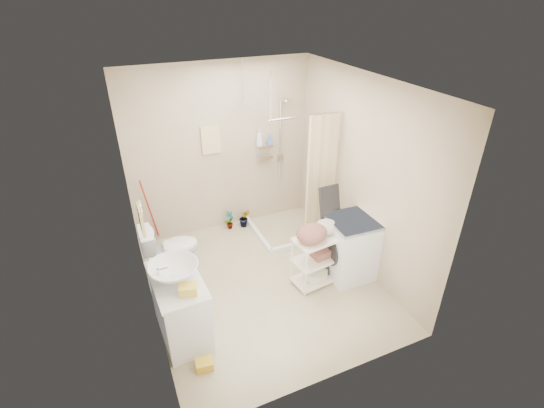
{
  "coord_description": "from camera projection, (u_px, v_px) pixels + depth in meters",
  "views": [
    {
      "loc": [
        -1.53,
        -3.75,
        3.5
      ],
      "look_at": [
        0.24,
        0.25,
        1.03
      ],
      "focal_mm": 26.0,
      "sensor_mm": 36.0,
      "label": 1
    }
  ],
  "objects": [
    {
      "name": "tp_holder",
      "position": [
        150.0,
        263.0,
        4.46
      ],
      "size": [
        0.08,
        0.12,
        0.14
      ],
      "primitive_type": null,
      "color": "white",
      "rests_on": "wall_left"
    },
    {
      "name": "ceiling",
      "position": [
        261.0,
        84.0,
        3.97
      ],
      "size": [
        2.8,
        3.2,
        0.04
      ],
      "primitive_type": "cube",
      "color": "silver",
      "rests_on": "ground"
    },
    {
      "name": "laundry_rack",
      "position": [
        317.0,
        256.0,
        5.08
      ],
      "size": [
        0.65,
        0.43,
        0.84
      ],
      "primitive_type": null,
      "rotation": [
        0.0,
        0.0,
        0.13
      ],
      "color": "white",
      "rests_on": "ground"
    },
    {
      "name": "vanity",
      "position": [
        180.0,
        307.0,
        4.32
      ],
      "size": [
        0.54,
        0.91,
        0.78
      ],
      "primitive_type": "cube",
      "rotation": [
        0.0,
        0.0,
        0.05
      ],
      "color": "silver",
      "rests_on": "ground"
    },
    {
      "name": "hanging_towel",
      "position": [
        211.0,
        140.0,
        5.72
      ],
      "size": [
        0.28,
        0.03,
        0.42
      ],
      "primitive_type": "cube",
      "color": "beige",
      "rests_on": "wall_back"
    },
    {
      "name": "towel_ring",
      "position": [
        141.0,
        218.0,
        3.88
      ],
      "size": [
        0.04,
        0.22,
        0.34
      ],
      "primitive_type": null,
      "color": "#DFD581",
      "rests_on": "wall_left"
    },
    {
      "name": "counter_basket",
      "position": [
        188.0,
        289.0,
        3.92
      ],
      "size": [
        0.21,
        0.18,
        0.1
      ],
      "primitive_type": "cube",
      "rotation": [
        0.0,
        0.0,
        -0.27
      ],
      "color": "gold",
      "rests_on": "vanity"
    },
    {
      "name": "floor",
      "position": [
        263.0,
        283.0,
        5.25
      ],
      "size": [
        3.2,
        3.2,
        0.0
      ],
      "primitive_type": "plane",
      "color": "#BAAE8B",
      "rests_on": "ground"
    },
    {
      "name": "potted_plant_a",
      "position": [
        229.0,
        220.0,
        6.33
      ],
      "size": [
        0.2,
        0.19,
        0.32
      ],
      "primitive_type": "imported",
      "rotation": [
        0.0,
        0.0,
        0.64
      ],
      "color": "#9C4026",
      "rests_on": "ground"
    },
    {
      "name": "sink",
      "position": [
        174.0,
        272.0,
        4.09
      ],
      "size": [
        0.61,
        0.61,
        0.18
      ],
      "primitive_type": "imported",
      "rotation": [
        0.0,
        0.0,
        -0.18
      ],
      "color": "silver",
      "rests_on": "vanity"
    },
    {
      "name": "shampoo_bottle_a",
      "position": [
        259.0,
        138.0,
        5.94
      ],
      "size": [
        0.13,
        0.13,
        0.26
      ],
      "primitive_type": "imported",
      "rotation": [
        0.0,
        0.0,
        -0.39
      ],
      "color": "silver",
      "rests_on": "shower"
    },
    {
      "name": "toilet",
      "position": [
        171.0,
        249.0,
        5.27
      ],
      "size": [
        0.75,
        0.43,
        0.76
      ],
      "primitive_type": "imported",
      "rotation": [
        0.0,
        0.0,
        1.57
      ],
      "color": "silver",
      "rests_on": "ground"
    },
    {
      "name": "ironing_board",
      "position": [
        332.0,
        229.0,
        5.25
      ],
      "size": [
        0.37,
        0.19,
        1.24
      ],
      "primitive_type": null,
      "rotation": [
        0.0,
        0.0,
        0.27
      ],
      "color": "black",
      "rests_on": "ground"
    },
    {
      "name": "shower",
      "position": [
        288.0,
        170.0,
        5.87
      ],
      "size": [
        1.1,
        1.1,
        2.1
      ],
      "primitive_type": null,
      "color": "silver",
      "rests_on": "ground"
    },
    {
      "name": "wall_back",
      "position": [
        221.0,
        151.0,
        5.88
      ],
      "size": [
        2.8,
        0.04,
        2.6
      ],
      "primitive_type": "cube",
      "color": "#B9A98F",
      "rests_on": "ground"
    },
    {
      "name": "potted_plant_b",
      "position": [
        245.0,
        218.0,
        6.39
      ],
      "size": [
        0.21,
        0.19,
        0.32
      ],
      "primitive_type": "imported",
      "rotation": [
        0.0,
        0.0,
        -0.34
      ],
      "color": "brown",
      "rests_on": "ground"
    },
    {
      "name": "washing_machine",
      "position": [
        350.0,
        247.0,
        5.23
      ],
      "size": [
        0.61,
        0.63,
        0.85
      ],
      "primitive_type": "cube",
      "rotation": [
        0.0,
        0.0,
        -0.05
      ],
      "color": "silver",
      "rests_on": "ground"
    },
    {
      "name": "floor_basket",
      "position": [
        204.0,
        363.0,
        4.06
      ],
      "size": [
        0.28,
        0.23,
        0.14
      ],
      "primitive_type": "cube",
      "rotation": [
        0.0,
        0.0,
        -0.12
      ],
      "color": "yellow",
      "rests_on": "ground"
    },
    {
      "name": "wall_right",
      "position": [
        362.0,
        177.0,
        5.1
      ],
      "size": [
        0.04,
        3.2,
        2.6
      ],
      "primitive_type": "cube",
      "color": "#B9A98F",
      "rests_on": "ground"
    },
    {
      "name": "wall_left",
      "position": [
        139.0,
        223.0,
        4.12
      ],
      "size": [
        0.04,
        3.2,
        2.6
      ],
      "primitive_type": "cube",
      "color": "#B9A98F",
      "rests_on": "ground"
    },
    {
      "name": "wall_front",
      "position": [
        335.0,
        280.0,
        3.34
      ],
      "size": [
        2.8,
        0.04,
        2.6
      ],
      "primitive_type": "cube",
      "color": "#B9A98F",
      "rests_on": "ground"
    },
    {
      "name": "mop",
      "position": [
        147.0,
        213.0,
        5.73
      ],
      "size": [
        0.11,
        0.11,
        1.14
      ],
      "primitive_type": null,
      "rotation": [
        0.0,
        0.0,
        0.02
      ],
      "color": "#A21D16",
      "rests_on": "ground"
    },
    {
      "name": "shampoo_bottle_b",
      "position": [
        270.0,
        140.0,
        6.03
      ],
      "size": [
        0.09,
        0.09,
        0.15
      ],
      "primitive_type": "imported",
      "rotation": [
        0.0,
        0.0,
        -0.33
      ],
      "color": "#4264AF",
      "rests_on": "shower"
    }
  ]
}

